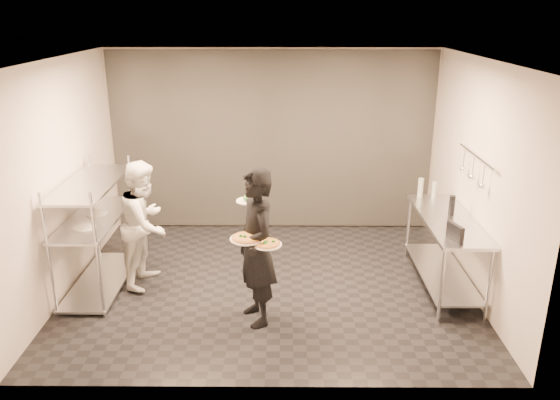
{
  "coord_description": "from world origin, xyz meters",
  "views": [
    {
      "loc": [
        0.17,
        -6.22,
        3.34
      ],
      "look_at": [
        0.13,
        0.13,
        1.1
      ],
      "focal_mm": 35.0,
      "sensor_mm": 36.0,
      "label": 1
    }
  ],
  "objects_px": {
    "chef": "(145,223)",
    "bottle_dark": "(452,205)",
    "pass_rack": "(95,228)",
    "bottle_clear": "(434,190)",
    "salad_plate": "(249,199)",
    "waiter": "(256,248)",
    "pizza_plate_far": "(267,244)",
    "pos_monitor": "(455,232)",
    "bottle_green": "(421,188)",
    "prep_counter": "(445,240)",
    "pizza_plate_near": "(247,238)"
  },
  "relations": [
    {
      "from": "pass_rack",
      "to": "pos_monitor",
      "type": "relative_size",
      "value": 6.11
    },
    {
      "from": "chef",
      "to": "bottle_dark",
      "type": "distance_m",
      "value": 3.81
    },
    {
      "from": "pos_monitor",
      "to": "bottle_dark",
      "type": "distance_m",
      "value": 0.8
    },
    {
      "from": "prep_counter",
      "to": "bottle_dark",
      "type": "height_order",
      "value": "bottle_dark"
    },
    {
      "from": "waiter",
      "to": "pizza_plate_far",
      "type": "bearing_deg",
      "value": 7.11
    },
    {
      "from": "pass_rack",
      "to": "prep_counter",
      "type": "relative_size",
      "value": 0.89
    },
    {
      "from": "pizza_plate_far",
      "to": "bottle_clear",
      "type": "height_order",
      "value": "bottle_clear"
    },
    {
      "from": "chef",
      "to": "bottle_clear",
      "type": "distance_m",
      "value": 3.83
    },
    {
      "from": "pizza_plate_far",
      "to": "salad_plate",
      "type": "xyz_separation_m",
      "value": [
        -0.22,
        0.52,
        0.3
      ]
    },
    {
      "from": "pass_rack",
      "to": "bottle_dark",
      "type": "relative_size",
      "value": 6.38
    },
    {
      "from": "chef",
      "to": "salad_plate",
      "type": "xyz_separation_m",
      "value": [
        1.34,
        -0.62,
        0.54
      ]
    },
    {
      "from": "pizza_plate_near",
      "to": "pizza_plate_far",
      "type": "distance_m",
      "value": 0.23
    },
    {
      "from": "waiter",
      "to": "pos_monitor",
      "type": "relative_size",
      "value": 6.77
    },
    {
      "from": "salad_plate",
      "to": "bottle_clear",
      "type": "bearing_deg",
      "value": 28.63
    },
    {
      "from": "salad_plate",
      "to": "waiter",
      "type": "bearing_deg",
      "value": -73.25
    },
    {
      "from": "pos_monitor",
      "to": "bottle_dark",
      "type": "relative_size",
      "value": 1.04
    },
    {
      "from": "bottle_green",
      "to": "waiter",
      "type": "bearing_deg",
      "value": -142.93
    },
    {
      "from": "prep_counter",
      "to": "pos_monitor",
      "type": "distance_m",
      "value": 0.8
    },
    {
      "from": "chef",
      "to": "pizza_plate_far",
      "type": "distance_m",
      "value": 1.94
    },
    {
      "from": "waiter",
      "to": "pizza_plate_far",
      "type": "relative_size",
      "value": 5.81
    },
    {
      "from": "pos_monitor",
      "to": "bottle_dark",
      "type": "bearing_deg",
      "value": 58.94
    },
    {
      "from": "waiter",
      "to": "pizza_plate_far",
      "type": "distance_m",
      "value": 0.31
    },
    {
      "from": "pass_rack",
      "to": "bottle_clear",
      "type": "distance_m",
      "value": 4.44
    },
    {
      "from": "pizza_plate_near",
      "to": "bottle_clear",
      "type": "relative_size",
      "value": 1.69
    },
    {
      "from": "pizza_plate_far",
      "to": "bottle_clear",
      "type": "xyz_separation_m",
      "value": [
        2.21,
        1.84,
        -0.02
      ]
    },
    {
      "from": "pizza_plate_near",
      "to": "pass_rack",
      "type": "bearing_deg",
      "value": 153.17
    },
    {
      "from": "waiter",
      "to": "bottle_green",
      "type": "bearing_deg",
      "value": 104.88
    },
    {
      "from": "bottle_green",
      "to": "prep_counter",
      "type": "bearing_deg",
      "value": -79.3
    },
    {
      "from": "pizza_plate_near",
      "to": "salad_plate",
      "type": "distance_m",
      "value": 0.52
    },
    {
      "from": "pos_monitor",
      "to": "bottle_dark",
      "type": "height_order",
      "value": "bottle_dark"
    },
    {
      "from": "pass_rack",
      "to": "waiter",
      "type": "relative_size",
      "value": 0.9
    },
    {
      "from": "pizza_plate_far",
      "to": "bottle_green",
      "type": "bearing_deg",
      "value": 42.56
    },
    {
      "from": "prep_counter",
      "to": "pizza_plate_near",
      "type": "distance_m",
      "value": 2.62
    },
    {
      "from": "pass_rack",
      "to": "chef",
      "type": "distance_m",
      "value": 0.61
    },
    {
      "from": "waiter",
      "to": "chef",
      "type": "height_order",
      "value": "waiter"
    },
    {
      "from": "pizza_plate_near",
      "to": "bottle_dark",
      "type": "height_order",
      "value": "bottle_dark"
    },
    {
      "from": "pizza_plate_far",
      "to": "pos_monitor",
      "type": "xyz_separation_m",
      "value": [
        2.05,
        0.37,
        -0.03
      ]
    },
    {
      "from": "pizza_plate_near",
      "to": "bottle_dark",
      "type": "xyz_separation_m",
      "value": [
        2.46,
        1.08,
        -0.03
      ]
    },
    {
      "from": "salad_plate",
      "to": "bottle_dark",
      "type": "xyz_separation_m",
      "value": [
        2.46,
        0.64,
        -0.3
      ]
    },
    {
      "from": "pizza_plate_near",
      "to": "prep_counter",
      "type": "bearing_deg",
      "value": 22.36
    },
    {
      "from": "bottle_dark",
      "to": "prep_counter",
      "type": "bearing_deg",
      "value": -124.89
    },
    {
      "from": "waiter",
      "to": "pos_monitor",
      "type": "distance_m",
      "value": 2.19
    },
    {
      "from": "chef",
      "to": "pizza_plate_near",
      "type": "relative_size",
      "value": 4.54
    },
    {
      "from": "pos_monitor",
      "to": "bottle_green",
      "type": "height_order",
      "value": "bottle_green"
    },
    {
      "from": "bottle_green",
      "to": "bottle_clear",
      "type": "xyz_separation_m",
      "value": [
        0.18,
        -0.02,
        -0.02
      ]
    },
    {
      "from": "waiter",
      "to": "prep_counter",
      "type": "bearing_deg",
      "value": 87.55
    },
    {
      "from": "prep_counter",
      "to": "salad_plate",
      "type": "distance_m",
      "value": 2.55
    },
    {
      "from": "chef",
      "to": "pizza_plate_far",
      "type": "xyz_separation_m",
      "value": [
        1.56,
        -1.14,
        0.24
      ]
    },
    {
      "from": "waiter",
      "to": "pass_rack",
      "type": "bearing_deg",
      "value": -134.33
    },
    {
      "from": "chef",
      "to": "pizza_plate_far",
      "type": "bearing_deg",
      "value": -116.65
    }
  ]
}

